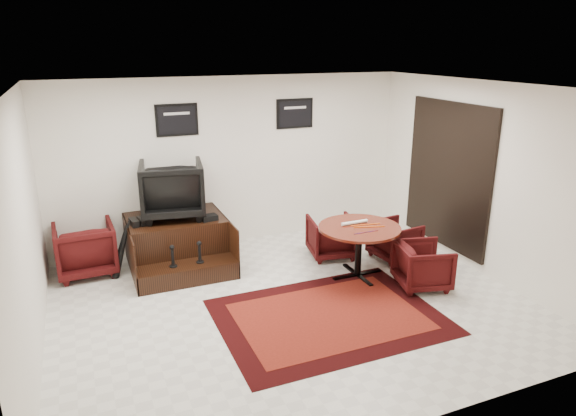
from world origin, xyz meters
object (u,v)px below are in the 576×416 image
Objects in this scene: shine_podium at (178,244)px; table_chair_back at (331,235)px; armchair_side at (85,246)px; table_chair_corner at (423,264)px; table_chair_window at (395,238)px; meeting_table at (359,233)px; shine_chair at (172,186)px.

shine_podium is 2.42m from table_chair_back.
shine_podium is at bearing -3.21° from table_chair_back.
table_chair_back is at bearing 165.11° from armchair_side.
shine_podium is at bearing 69.58° from table_chair_corner.
table_chair_corner is at bearing 161.39° from table_chair_window.
table_chair_back is (2.35, -0.59, 0.01)m from shine_podium.
shine_podium is 2.09× the size of table_chair_back.
table_chair_corner is (0.68, -1.48, -0.01)m from table_chair_back.
armchair_side is at bearing -1.54° from table_chair_back.
table_chair_window is (4.56, -1.27, -0.09)m from armchair_side.
table_chair_back is at bearing 90.88° from meeting_table.
shine_chair is at bearing 67.71° from table_chair_corner.
shine_chair is 3.86m from table_chair_corner.
meeting_table is 1.65× the size of table_chair_back.
table_chair_window is 1.04m from table_chair_corner.
shine_chair is 1.41× the size of table_chair_window.
shine_podium is at bearing 148.91° from meeting_table.
shine_chair is at bearing -6.57° from table_chair_back.
meeting_table is 1.77× the size of table_chair_window.
armchair_side reaches higher than table_chair_window.
table_chair_corner is at bearing -44.30° from meeting_table.
shine_chair reaches higher than shine_podium.
shine_podium is 1.76× the size of armchair_side.
armchair_side is at bearing 170.55° from shine_podium.
table_chair_corner is (3.03, -2.22, -0.88)m from shine_chair.
table_chair_window is (0.90, -0.46, -0.02)m from table_chair_back.
armchair_side is at bearing 67.92° from table_chair_window.
table_chair_corner is at bearing 153.14° from shine_chair.
table_chair_corner is at bearing 125.53° from table_chair_back.
meeting_table reaches higher than table_chair_corner.
shine_podium is 2.15× the size of table_chair_corner.
table_chair_back reaches higher than table_chair_window.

